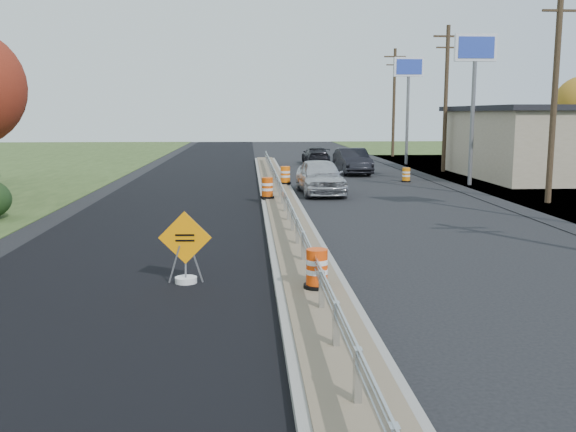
{
  "coord_description": "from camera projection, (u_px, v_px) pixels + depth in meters",
  "views": [
    {
      "loc": [
        -1.35,
        -17.57,
        3.83
      ],
      "look_at": [
        -0.3,
        -0.58,
        1.1
      ],
      "focal_mm": 40.0,
      "sensor_mm": 36.0,
      "label": 1
    }
  ],
  "objects": [
    {
      "name": "car_silver",
      "position": [
        320.0,
        176.0,
        30.63
      ],
      "size": [
        2.23,
        5.05,
        1.69
      ],
      "primitive_type": "imported",
      "rotation": [
        0.0,
        0.0,
        0.05
      ],
      "color": "silver",
      "rests_on": "ground"
    },
    {
      "name": "median",
      "position": [
        282.0,
        206.0,
        25.87
      ],
      "size": [
        1.6,
        55.0,
        0.23
      ],
      "color": "gray",
      "rests_on": "ground"
    },
    {
      "name": "guardrail",
      "position": [
        281.0,
        188.0,
        26.76
      ],
      "size": [
        0.1,
        46.15,
        0.72
      ],
      "color": "silver",
      "rests_on": "median"
    },
    {
      "name": "milled_overlay",
      "position": [
        178.0,
        203.0,
        27.59
      ],
      "size": [
        7.2,
        120.0,
        0.01
      ],
      "primitive_type": "cube",
      "color": "black",
      "rests_on": "ground"
    },
    {
      "name": "barrel_median_far",
      "position": [
        285.0,
        175.0,
        33.07
      ],
      "size": [
        0.61,
        0.61,
        0.9
      ],
      "color": "black",
      "rests_on": "median"
    },
    {
      "name": "ground",
      "position": [
        297.0,
        251.0,
        18.0
      ],
      "size": [
        140.0,
        140.0,
        0.0
      ],
      "primitive_type": "plane",
      "color": "black",
      "rests_on": "ground"
    },
    {
      "name": "barrel_shoulder_mid",
      "position": [
        406.0,
        175.0,
        36.18
      ],
      "size": [
        0.54,
        0.54,
        0.8
      ],
      "color": "black",
      "rests_on": "ground"
    },
    {
      "name": "caution_sign",
      "position": [
        186.0,
        265.0,
        14.55
      ],
      "size": [
        1.2,
        0.5,
        1.66
      ],
      "rotation": [
        0.0,
        0.0,
        -0.05
      ],
      "color": "white",
      "rests_on": "ground"
    },
    {
      "name": "utility_pole_north",
      "position": [
        394.0,
        101.0,
        56.35
      ],
      "size": [
        1.9,
        0.26,
        9.4
      ],
      "color": "#473523",
      "rests_on": "ground"
    },
    {
      "name": "barrel_median_near",
      "position": [
        317.0,
        269.0,
        13.32
      ],
      "size": [
        0.56,
        0.56,
        0.82
      ],
      "color": "black",
      "rests_on": "median"
    },
    {
      "name": "pylon_sign_mid",
      "position": [
        475.0,
        62.0,
        33.38
      ],
      "size": [
        2.2,
        0.3,
        7.9
      ],
      "color": "slate",
      "rests_on": "ground"
    },
    {
      "name": "car_dark_mid",
      "position": [
        352.0,
        161.0,
        40.85
      ],
      "size": [
        1.95,
        5.01,
        1.63
      ],
      "primitive_type": "imported",
      "rotation": [
        0.0,
        0.0,
        0.05
      ],
      "color": "black",
      "rests_on": "ground"
    },
    {
      "name": "pylon_sign_north",
      "position": [
        409.0,
        77.0,
        47.18
      ],
      "size": [
        2.2,
        0.3,
        7.9
      ],
      "color": "slate",
      "rests_on": "ground"
    },
    {
      "name": "utility_pole_smid",
      "position": [
        555.0,
        87.0,
        26.79
      ],
      "size": [
        1.9,
        0.26,
        9.4
      ],
      "color": "#473523",
      "rests_on": "ground"
    },
    {
      "name": "utility_pole_nmid",
      "position": [
        446.0,
        96.0,
        41.57
      ],
      "size": [
        1.9,
        0.26,
        9.4
      ],
      "color": "#473523",
      "rests_on": "ground"
    },
    {
      "name": "car_dark_far",
      "position": [
        316.0,
        155.0,
        49.03
      ],
      "size": [
        1.9,
        4.53,
        1.31
      ],
      "primitive_type": "imported",
      "rotation": [
        0.0,
        0.0,
        3.16
      ],
      "color": "black",
      "rests_on": "ground"
    },
    {
      "name": "barrel_median_mid",
      "position": [
        267.0,
        188.0,
        27.45
      ],
      "size": [
        0.6,
        0.6,
        0.89
      ],
      "color": "black",
      "rests_on": "median"
    }
  ]
}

